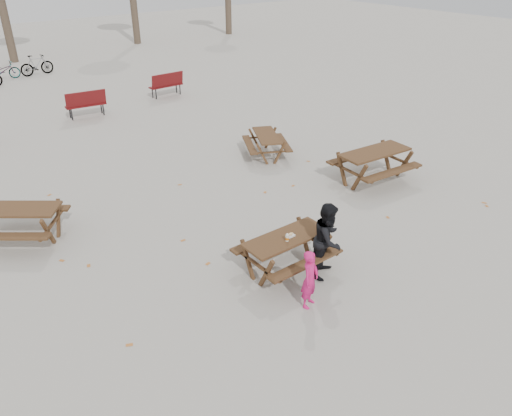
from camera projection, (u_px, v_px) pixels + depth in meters
ground at (285, 269)px, 10.32m from camera, size 80.00×80.00×0.00m
main_picnic_table at (286, 245)px, 10.04m from camera, size 1.80×1.45×0.78m
food_tray at (290, 236)px, 9.95m from camera, size 0.18×0.11×0.03m
bread_roll at (290, 234)px, 9.93m from camera, size 0.14×0.06×0.05m
soda_bottle at (287, 238)px, 9.77m from camera, size 0.07×0.07×0.17m
child at (310, 279)px, 9.03m from camera, size 0.50×0.42×1.16m
adult at (328, 240)px, 9.83m from camera, size 0.95×0.87×1.58m
picnic_table_east at (373, 166)px, 13.91m from camera, size 2.19×1.82×0.89m
picnic_table_north at (18, 224)px, 11.13m from camera, size 2.43×2.36×0.81m
picnic_table_far at (267, 145)px, 15.59m from camera, size 1.90×2.03×0.70m
park_bench_row at (30, 112)px, 18.02m from camera, size 12.82×1.77×1.03m
fallen_leaves at (235, 215)px, 12.33m from camera, size 11.00×11.00×0.01m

